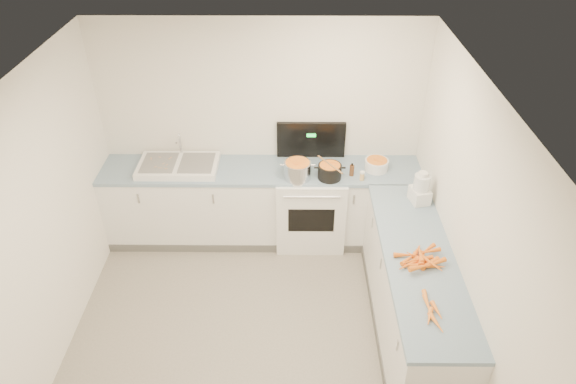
{
  "coord_description": "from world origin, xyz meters",
  "views": [
    {
      "loc": [
        0.33,
        -3.04,
        3.93
      ],
      "look_at": [
        0.3,
        1.1,
        1.05
      ],
      "focal_mm": 32.0,
      "sensor_mm": 36.0,
      "label": 1
    }
  ],
  "objects_px": {
    "mixing_bowl": "(376,165)",
    "spice_jar": "(362,176)",
    "stove": "(310,204)",
    "black_pot": "(330,172)",
    "extract_bottle": "(352,170)",
    "food_processor": "(421,189)",
    "steel_pot": "(297,171)",
    "sink": "(178,165)"
  },
  "relations": [
    {
      "from": "stove",
      "to": "food_processor",
      "type": "relative_size",
      "value": 4.01
    },
    {
      "from": "extract_bottle",
      "to": "food_processor",
      "type": "distance_m",
      "value": 0.79
    },
    {
      "from": "mixing_bowl",
      "to": "sink",
      "type": "bearing_deg",
      "value": 179.88
    },
    {
      "from": "stove",
      "to": "black_pot",
      "type": "distance_m",
      "value": 0.59
    },
    {
      "from": "steel_pot",
      "to": "mixing_bowl",
      "type": "bearing_deg",
      "value": 11.36
    },
    {
      "from": "steel_pot",
      "to": "food_processor",
      "type": "relative_size",
      "value": 0.84
    },
    {
      "from": "sink",
      "to": "stove",
      "type": "bearing_deg",
      "value": -0.62
    },
    {
      "from": "black_pot",
      "to": "food_processor",
      "type": "xyz_separation_m",
      "value": [
        0.86,
        -0.42,
        0.08
      ]
    },
    {
      "from": "spice_jar",
      "to": "sink",
      "type": "bearing_deg",
      "value": 173.91
    },
    {
      "from": "steel_pot",
      "to": "mixing_bowl",
      "type": "xyz_separation_m",
      "value": [
        0.86,
        0.17,
        -0.03
      ]
    },
    {
      "from": "stove",
      "to": "food_processor",
      "type": "distance_m",
      "value": 1.35
    },
    {
      "from": "extract_bottle",
      "to": "food_processor",
      "type": "xyz_separation_m",
      "value": [
        0.62,
        -0.47,
        0.08
      ]
    },
    {
      "from": "black_pot",
      "to": "mixing_bowl",
      "type": "height_order",
      "value": "black_pot"
    },
    {
      "from": "sink",
      "to": "food_processor",
      "type": "distance_m",
      "value": 2.57
    },
    {
      "from": "extract_bottle",
      "to": "stove",
      "type": "bearing_deg",
      "value": 165.85
    },
    {
      "from": "stove",
      "to": "spice_jar",
      "type": "height_order",
      "value": "stove"
    },
    {
      "from": "sink",
      "to": "mixing_bowl",
      "type": "height_order",
      "value": "sink"
    },
    {
      "from": "extract_bottle",
      "to": "spice_jar",
      "type": "bearing_deg",
      "value": -40.87
    },
    {
      "from": "steel_pot",
      "to": "black_pot",
      "type": "relative_size",
      "value": 1.15
    },
    {
      "from": "steel_pot",
      "to": "spice_jar",
      "type": "relative_size",
      "value": 3.44
    },
    {
      "from": "sink",
      "to": "extract_bottle",
      "type": "distance_m",
      "value": 1.88
    },
    {
      "from": "sink",
      "to": "mixing_bowl",
      "type": "distance_m",
      "value": 2.16
    },
    {
      "from": "mixing_bowl",
      "to": "extract_bottle",
      "type": "relative_size",
      "value": 2.08
    },
    {
      "from": "steel_pot",
      "to": "food_processor",
      "type": "height_order",
      "value": "food_processor"
    },
    {
      "from": "mixing_bowl",
      "to": "food_processor",
      "type": "distance_m",
      "value": 0.69
    },
    {
      "from": "spice_jar",
      "to": "mixing_bowl",
      "type": "bearing_deg",
      "value": 49.24
    },
    {
      "from": "mixing_bowl",
      "to": "spice_jar",
      "type": "relative_size",
      "value": 3.07
    },
    {
      "from": "food_processor",
      "to": "sink",
      "type": "bearing_deg",
      "value": 166.62
    },
    {
      "from": "stove",
      "to": "sink",
      "type": "relative_size",
      "value": 1.58
    },
    {
      "from": "sink",
      "to": "food_processor",
      "type": "xyz_separation_m",
      "value": [
        2.5,
        -0.59,
        0.11
      ]
    },
    {
      "from": "sink",
      "to": "extract_bottle",
      "type": "height_order",
      "value": "sink"
    },
    {
      "from": "steel_pot",
      "to": "extract_bottle",
      "type": "bearing_deg",
      "value": 5.31
    },
    {
      "from": "spice_jar",
      "to": "black_pot",
      "type": "bearing_deg",
      "value": 174.4
    },
    {
      "from": "black_pot",
      "to": "extract_bottle",
      "type": "xyz_separation_m",
      "value": [
        0.24,
        0.05,
        -0.01
      ]
    },
    {
      "from": "sink",
      "to": "food_processor",
      "type": "height_order",
      "value": "food_processor"
    },
    {
      "from": "stove",
      "to": "mixing_bowl",
      "type": "bearing_deg",
      "value": 0.9
    },
    {
      "from": "sink",
      "to": "spice_jar",
      "type": "bearing_deg",
      "value": -6.09
    },
    {
      "from": "black_pot",
      "to": "extract_bottle",
      "type": "height_order",
      "value": "black_pot"
    },
    {
      "from": "food_processor",
      "to": "steel_pot",
      "type": "bearing_deg",
      "value": 160.86
    },
    {
      "from": "stove",
      "to": "black_pot",
      "type": "bearing_deg",
      "value": -40.97
    },
    {
      "from": "sink",
      "to": "steel_pot",
      "type": "xyz_separation_m",
      "value": [
        1.3,
        -0.18,
        0.05
      ]
    },
    {
      "from": "mixing_bowl",
      "to": "extract_bottle",
      "type": "xyz_separation_m",
      "value": [
        -0.28,
        -0.12,
        0.0
      ]
    }
  ]
}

